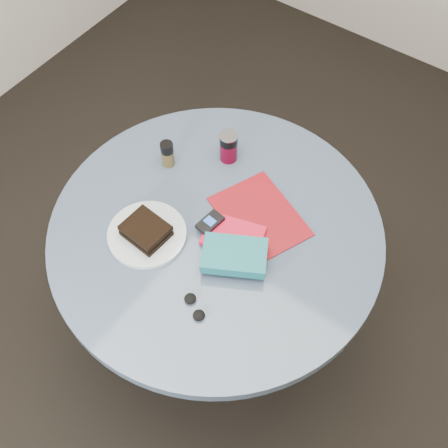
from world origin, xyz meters
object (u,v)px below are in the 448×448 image
Objects in this scene: red_book at (233,236)px; magazine at (260,216)px; table at (216,256)px; soda_can at (229,147)px; novel at (234,255)px; pepper_grinder at (168,154)px; headphones at (194,307)px; sandwich at (146,230)px; plate at (147,234)px; mp3_player at (210,222)px.

magazine is at bearing 61.92° from red_book.
table is at bearing -103.09° from magazine.
soda_can is 0.60× the size of novel.
novel is at bearing -24.90° from pepper_grinder.
headphones is at bearing -66.63° from table.
novel is at bearing 17.27° from sandwich.
magazine is at bearing 46.86° from plate.
red_book is (0.19, -0.24, -0.04)m from soda_can.
mp3_player is (-0.13, 0.06, -0.01)m from novel.
red_book is (0.21, 0.14, 0.00)m from plate.
novel is 1.92× the size of headphones.
mp3_player is at bearing 44.59° from plate.
table is at bearing -22.95° from pepper_grinder.
novel is at bearing -23.87° from mp3_player.
soda_can is 0.39× the size of magazine.
headphones is (-0.01, -0.18, -0.03)m from novel.
mp3_player is at bearing -158.87° from table.
magazine reaches higher than table.
magazine is 0.16m from mp3_player.
headphones is at bearing -43.65° from pepper_grinder.
headphones is (0.02, -0.35, 0.01)m from magazine.
headphones is at bearing -62.57° from magazine.
novel reaches higher than plate.
sandwich reaches higher than headphones.
plate is 2.47× the size of pepper_grinder.
plate is at bearing -64.53° from pepper_grinder.
mp3_player reaches higher than plate.
soda_can is at bearing 115.39° from headphones.
mp3_player reaches higher than red_book.
mp3_player is (0.13, 0.13, 0.02)m from plate.
pepper_grinder reaches higher than plate.
headphones reaches higher than plate.
magazine is (0.35, -0.00, -0.05)m from pepper_grinder.
soda_can is 1.15× the size of headphones.
plate is 0.28m from pepper_grinder.
novel is at bearing 16.21° from plate.
soda_can reaches higher than red_book.
novel is 0.18m from headphones.
red_book is at bearing 2.57° from table.
soda_can is 0.26m from magazine.
headphones is (0.26, -0.11, 0.00)m from plate.
soda_can is (-0.13, 0.25, 0.22)m from table.
table is 0.24m from novel.
novel is at bearing -57.18° from magazine.
magazine is 2.96× the size of headphones.
magazine is 1.54× the size of novel.
soda_can is 0.54m from headphones.
table is 0.27m from plate.
novel reaches higher than table.
plate is 0.27m from novel.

